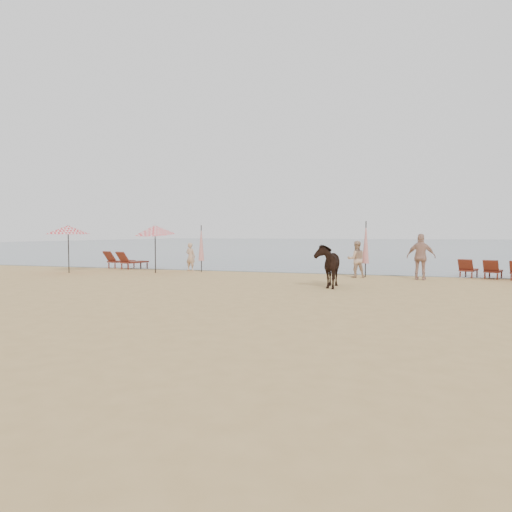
# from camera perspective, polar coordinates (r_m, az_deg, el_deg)

# --- Properties ---
(ground) EXTENTS (120.00, 120.00, 0.00)m
(ground) POSITION_cam_1_polar(r_m,az_deg,el_deg) (12.04, -6.96, -6.43)
(ground) COLOR tan
(ground) RESTS_ON ground
(sea) EXTENTS (160.00, 140.00, 0.06)m
(sea) POSITION_cam_1_polar(r_m,az_deg,el_deg) (91.01, 13.83, 1.67)
(sea) COLOR #51606B
(sea) RESTS_ON ground
(lounger_cluster_left) EXTENTS (2.32, 2.27, 0.66)m
(lounger_cluster_left) POSITION_cam_1_polar(r_m,az_deg,el_deg) (25.27, -17.14, -0.56)
(lounger_cluster_left) COLOR maroon
(lounger_cluster_left) RESTS_ON ground
(lounger_cluster_right) EXTENTS (2.95, 2.34, 0.57)m
(lounger_cluster_right) POSITION_cam_1_polar(r_m,az_deg,el_deg) (21.38, 29.01, -1.60)
(lounger_cluster_right) COLOR maroon
(lounger_cluster_right) RESTS_ON ground
(umbrella_open_left_a) EXTENTS (2.11, 2.11, 2.40)m
(umbrella_open_left_a) POSITION_cam_1_polar(r_m,az_deg,el_deg) (23.41, -23.77, 3.21)
(umbrella_open_left_a) COLOR black
(umbrella_open_left_a) RESTS_ON ground
(umbrella_open_left_b) EXTENTS (1.95, 1.99, 2.49)m
(umbrella_open_left_b) POSITION_cam_1_polar(r_m,az_deg,el_deg) (21.93, -13.32, 3.41)
(umbrella_open_left_b) COLOR black
(umbrella_open_left_b) RESTS_ON ground
(umbrella_closed_left) EXTENTS (0.29, 0.29, 2.40)m
(umbrella_closed_left) POSITION_cam_1_polar(r_m,az_deg,el_deg) (21.99, -7.31, 1.70)
(umbrella_closed_left) COLOR black
(umbrella_closed_left) RESTS_ON ground
(umbrella_closed_right) EXTENTS (0.31, 0.31, 2.54)m
(umbrella_closed_right) POSITION_cam_1_polar(r_m,az_deg,el_deg) (19.99, 14.43, 1.74)
(umbrella_closed_right) COLOR black
(umbrella_closed_right) RESTS_ON ground
(cow) EXTENTS (1.01, 1.96, 1.61)m
(cow) POSITION_cam_1_polar(r_m,az_deg,el_deg) (15.94, 9.52, -1.23)
(cow) COLOR black
(cow) RESTS_ON ground
(beachgoer_left) EXTENTS (0.60, 0.44, 1.49)m
(beachgoer_left) POSITION_cam_1_polar(r_m,az_deg,el_deg) (22.92, -8.72, -0.09)
(beachgoer_left) COLOR tan
(beachgoer_left) RESTS_ON ground
(beachgoer_right_a) EXTENTS (0.94, 0.83, 1.64)m
(beachgoer_right_a) POSITION_cam_1_polar(r_m,az_deg,el_deg) (19.67, 13.22, -0.43)
(beachgoer_right_a) COLOR tan
(beachgoer_right_a) RESTS_ON ground
(beachgoer_right_b) EXTENTS (1.22, 0.67, 1.97)m
(beachgoer_right_b) POSITION_cam_1_polar(r_m,az_deg,el_deg) (19.44, 21.15, -0.10)
(beachgoer_right_b) COLOR tan
(beachgoer_right_b) RESTS_ON ground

